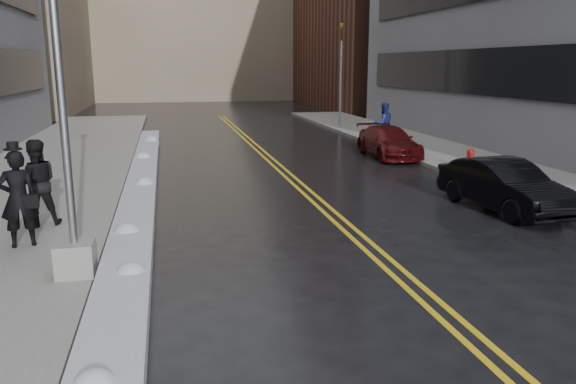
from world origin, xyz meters
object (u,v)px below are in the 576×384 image
fire_hydrant (470,158)px  pedestrian_east (384,124)px  lamppost (65,142)px  traffic_signal (341,72)px  pedestrian_b (36,183)px  pedestrian_fedora (18,199)px  car_black (503,186)px  car_maroon (389,142)px

fire_hydrant → pedestrian_east: (-0.80, 6.36, 0.59)m
fire_hydrant → pedestrian_east: pedestrian_east is taller
lamppost → traffic_signal: lamppost is taller
pedestrian_b → traffic_signal: bearing=-140.4°
traffic_signal → fire_hydrant: bearing=-88.0°
fire_hydrant → pedestrian_fedora: pedestrian_fedora is taller
lamppost → traffic_signal: 24.98m
lamppost → pedestrian_east: 18.45m
pedestrian_east → car_black: 11.48m
lamppost → car_maroon: lamppost is taller
traffic_signal → car_black: traffic_signal is taller
car_maroon → traffic_signal: bearing=86.4°
fire_hydrant → car_maroon: (-1.50, 3.99, 0.09)m
fire_hydrant → car_black: size_ratio=0.18×
lamppost → fire_hydrant: (12.30, 8.00, -1.98)m
pedestrian_b → pedestrian_east: 16.77m
car_black → pedestrian_b: bearing=171.3°
pedestrian_b → lamppost: bearing=95.2°
pedestrian_b → car_maroon: bearing=-160.0°
pedestrian_east → car_maroon: 2.52m
car_maroon → pedestrian_east: bearing=75.7°
pedestrian_b → car_black: 11.67m
fire_hydrant → car_black: bearing=-111.1°
fire_hydrant → car_maroon: size_ratio=0.17×
fire_hydrant → car_maroon: 4.26m
fire_hydrant → pedestrian_b: (-13.60, -4.48, 0.61)m
pedestrian_fedora → traffic_signal: bearing=-137.9°
pedestrian_fedora → lamppost: bearing=109.5°
pedestrian_b → car_maroon: (12.10, 8.47, -0.52)m
car_black → fire_hydrant: bearing=63.1°
lamppost → pedestrian_east: size_ratio=3.86×
fire_hydrant → traffic_signal: bearing=92.0°
pedestrian_fedora → pedestrian_b: size_ratio=1.00×
pedestrian_fedora → pedestrian_east: bearing=-150.6°
pedestrian_east → car_maroon: size_ratio=0.45×
pedestrian_b → car_black: size_ratio=0.49×
lamppost → car_maroon: 16.25m
car_black → traffic_signal: bearing=79.8°
lamppost → pedestrian_east: (11.50, 14.36, -1.40)m
lamppost → car_maroon: (10.80, 11.99, -1.90)m
pedestrian_b → car_maroon: 14.78m
lamppost → traffic_signal: (11.80, 22.00, 0.87)m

